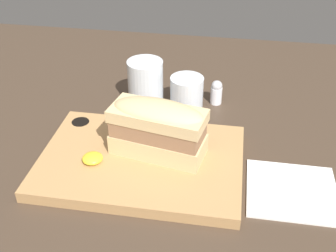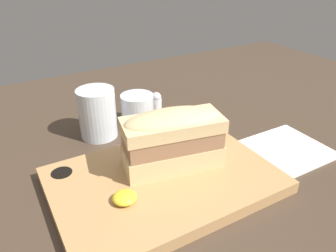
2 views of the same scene
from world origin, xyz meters
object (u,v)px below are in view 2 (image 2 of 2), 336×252
object	(u,v)px
salt_shaker	(156,103)
serving_board	(163,180)
water_glass	(98,116)
napkin	(287,149)
sandwich	(173,137)
wine_glass	(138,111)

from	to	relation	value
salt_shaker	serving_board	bearing A→B (deg)	-115.78
water_glass	napkin	size ratio (longest dim) A/B	0.69
serving_board	sandwich	xyz separation A→B (cm)	(2.99, 1.86, 6.85)
sandwich	water_glass	world-z (taller)	sandwich
sandwich	serving_board	bearing A→B (deg)	-148.03
water_glass	napkin	xyz separation A→B (cm)	(31.07, -24.82, -4.47)
sandwich	water_glass	size ratio (longest dim) A/B	1.69
serving_board	napkin	size ratio (longest dim) A/B	2.39
salt_shaker	sandwich	bearing A→B (deg)	-111.50
sandwich	water_glass	xyz separation A→B (cm)	(-6.64, 20.21, -3.27)
wine_glass	water_glass	bearing A→B (deg)	-179.81
water_glass	sandwich	bearing A→B (deg)	-71.82
wine_glass	napkin	world-z (taller)	wine_glass
napkin	salt_shaker	size ratio (longest dim) A/B	2.71
water_glass	napkin	world-z (taller)	water_glass
sandwich	napkin	distance (cm)	26.04
water_glass	serving_board	bearing A→B (deg)	-80.61
serving_board	salt_shaker	size ratio (longest dim) A/B	6.48
wine_glass	napkin	distance (cm)	33.16
serving_board	wine_glass	distance (cm)	22.97
serving_board	salt_shaker	distance (cm)	28.12
serving_board	salt_shaker	bearing A→B (deg)	64.22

